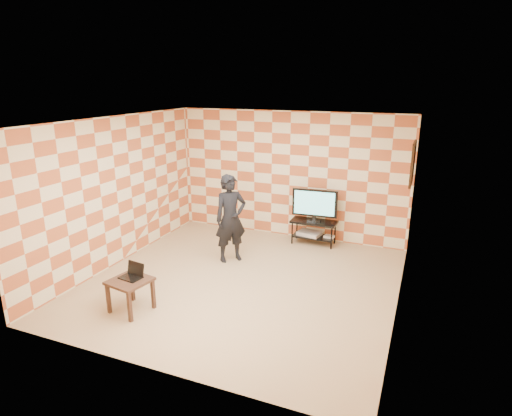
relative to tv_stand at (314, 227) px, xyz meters
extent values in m
plane|color=tan|center=(-0.65, -2.19, -0.36)|extent=(5.00, 5.00, 0.00)
cube|color=beige|center=(-0.65, 0.31, 0.99)|extent=(5.00, 0.02, 2.70)
cube|color=beige|center=(-0.65, -4.69, 0.99)|extent=(5.00, 0.02, 2.70)
cube|color=beige|center=(-3.15, -2.19, 0.99)|extent=(0.02, 5.00, 2.70)
cube|color=beige|center=(1.85, -2.19, 0.99)|extent=(0.02, 5.00, 2.70)
cube|color=white|center=(-0.65, -2.19, 2.34)|extent=(5.00, 5.00, 0.02)
cube|color=black|center=(1.82, -0.64, 1.59)|extent=(0.04, 0.72, 0.72)
cube|color=black|center=(1.82, -0.64, 1.59)|extent=(0.04, 0.03, 0.68)
cube|color=black|center=(1.82, -0.64, 1.59)|extent=(0.04, 0.68, 0.03)
cube|color=black|center=(0.00, 0.00, 0.12)|extent=(0.94, 0.42, 0.04)
cube|color=black|center=(0.00, 0.00, -0.20)|extent=(0.85, 0.38, 0.03)
cylinder|color=black|center=(-0.42, -0.17, -0.11)|extent=(0.03, 0.03, 0.50)
cylinder|color=black|center=(-0.42, 0.17, -0.11)|extent=(0.03, 0.03, 0.50)
cylinder|color=black|center=(0.42, -0.17, -0.11)|extent=(0.03, 0.03, 0.50)
cylinder|color=black|center=(0.42, 0.17, -0.11)|extent=(0.03, 0.03, 0.50)
cube|color=black|center=(0.00, 0.00, 0.15)|extent=(0.28, 0.19, 0.03)
cube|color=black|center=(0.00, 0.00, 0.20)|extent=(0.07, 0.05, 0.08)
cube|color=black|center=(0.00, 0.00, 0.52)|extent=(0.93, 0.12, 0.56)
cube|color=#59B9B9|center=(0.00, -0.03, 0.52)|extent=(0.83, 0.07, 0.49)
cube|color=#BABABC|center=(-0.09, 0.01, -0.15)|extent=(0.51, 0.41, 0.08)
cube|color=silver|center=(0.33, 0.02, -0.17)|extent=(0.21, 0.16, 0.05)
cube|color=#332317|center=(-1.80, -3.67, 0.12)|extent=(0.63, 0.63, 0.04)
cube|color=#332317|center=(-2.07, -3.85, -0.13)|extent=(0.06, 0.06, 0.46)
cube|color=#332317|center=(-1.99, -3.40, -0.13)|extent=(0.06, 0.06, 0.46)
cube|color=#332317|center=(-1.62, -3.93, -0.13)|extent=(0.06, 0.06, 0.46)
cube|color=#332317|center=(-1.54, -3.49, -0.13)|extent=(0.06, 0.06, 0.46)
cube|color=black|center=(-1.82, -3.62, 0.14)|extent=(0.35, 0.27, 0.02)
cube|color=black|center=(-1.81, -3.50, 0.25)|extent=(0.32, 0.10, 0.20)
imported|color=black|center=(-1.23, -1.41, 0.46)|extent=(0.71, 0.71, 1.66)
camera|label=1|loc=(2.05, -8.23, 2.94)|focal=30.00mm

